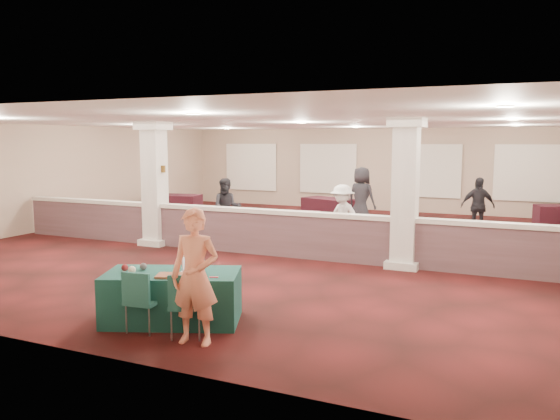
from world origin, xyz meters
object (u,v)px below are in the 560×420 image
at_px(far_table_back_left, 174,205).
at_px(attendee_b, 342,217).
at_px(attendee_c, 478,206).
at_px(conf_chair_side, 141,296).
at_px(far_table_back_center, 329,209).
at_px(attendee_a, 227,208).
at_px(attendee_d, 361,197).
at_px(conf_chair_main, 186,300).
at_px(woman, 195,277).
at_px(far_table_front_center, 280,226).
at_px(near_table, 173,297).
at_px(far_table_front_left, 223,223).

bearing_deg(far_table_back_left, attendee_b, -24.77).
bearing_deg(far_table_back_left, attendee_c, 0.52).
bearing_deg(conf_chair_side, attendee_b, 78.54).
xyz_separation_m(conf_chair_side, far_table_back_center, (-1.27, 11.89, -0.16)).
distance_m(far_table_back_left, far_table_back_center, 5.70).
height_order(attendee_a, attendee_b, attendee_a).
bearing_deg(attendee_d, far_table_back_left, 16.21).
bearing_deg(attendee_a, far_table_back_center, 45.53).
bearing_deg(attendee_d, conf_chair_side, 104.71).
relative_size(attendee_a, attendee_b, 1.03).
relative_size(conf_chair_main, attendee_b, 0.57).
height_order(conf_chair_main, attendee_a, attendee_a).
height_order(conf_chair_main, attendee_c, attendee_c).
relative_size(conf_chair_side, far_table_back_left, 0.48).
bearing_deg(attendee_b, woman, -66.11).
height_order(far_table_back_left, attendee_c, attendee_c).
xyz_separation_m(conf_chair_side, woman, (0.93, -0.03, 0.39)).
relative_size(woman, attendee_b, 1.13).
bearing_deg(conf_chair_side, woman, -7.31).
bearing_deg(far_table_back_center, conf_chair_side, -83.91).
bearing_deg(attendee_c, attendee_d, 157.94).
relative_size(conf_chair_side, attendee_d, 0.47).
distance_m(far_table_front_center, far_table_back_left, 6.52).
bearing_deg(attendee_a, conf_chair_main, -91.25).
distance_m(near_table, far_table_front_center, 6.91).
distance_m(attendee_b, attendee_c, 4.65).
height_order(woman, attendee_b, woman).
distance_m(conf_chair_main, conf_chair_side, 0.72).
bearing_deg(far_table_front_center, near_table, -79.61).
xyz_separation_m(near_table, conf_chair_main, (0.59, -0.51, 0.16)).
bearing_deg(far_table_front_left, attendee_d, 45.37).
bearing_deg(far_table_front_left, attendee_a, -29.16).
bearing_deg(conf_chair_main, attendee_d, 70.60).
bearing_deg(attendee_d, attendee_a, 63.96).
height_order(woman, far_table_front_left, woman).
xyz_separation_m(conf_chair_main, attendee_a, (-3.45, 7.21, 0.29)).
height_order(near_table, far_table_front_center, far_table_front_center).
xyz_separation_m(woman, attendee_a, (-3.66, 7.31, -0.08)).
distance_m(near_table, far_table_front_left, 7.45).
height_order(near_table, far_table_back_left, same).
bearing_deg(attendee_a, far_table_front_left, 124.03).
xyz_separation_m(near_table, woman, (0.81, -0.61, 0.54)).
height_order(far_table_front_left, attendee_c, attendee_c).
bearing_deg(attendee_b, far_table_back_left, 177.50).
bearing_deg(woman, attendee_c, 66.98).
bearing_deg(far_table_front_center, attendee_c, 34.14).
bearing_deg(woman, attendee_d, 85.23).
bearing_deg(conf_chair_main, far_table_back_left, 103.69).
relative_size(near_table, attendee_a, 1.18).
bearing_deg(far_table_back_center, far_table_back_left, -166.56).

